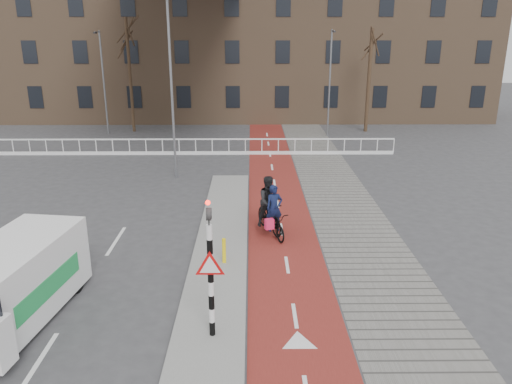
{
  "coord_description": "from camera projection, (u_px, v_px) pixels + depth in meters",
  "views": [
    {
      "loc": [
        0.36,
        -12.5,
        7.19
      ],
      "look_at": [
        0.53,
        5.0,
        1.5
      ],
      "focal_mm": 35.0,
      "sensor_mm": 36.0,
      "label": 1
    }
  ],
  "objects": [
    {
      "name": "bike_lane",
      "position": [
        275.0,
        189.0,
        23.63
      ],
      "size": [
        2.5,
        60.0,
        0.01
      ],
      "primitive_type": "cube",
      "color": "maroon",
      "rests_on": "ground"
    },
    {
      "name": "streetlight_left",
      "position": [
        104.0,
        84.0,
        35.27
      ],
      "size": [
        0.12,
        0.12,
        7.17
      ],
      "primitive_type": "cylinder",
      "color": "slate",
      "rests_on": "ground"
    },
    {
      "name": "curb_island",
      "position": [
        222.0,
        239.0,
        17.89
      ],
      "size": [
        1.8,
        16.0,
        0.12
      ],
      "primitive_type": "cube",
      "color": "gray",
      "rests_on": "ground"
    },
    {
      "name": "tree_mid",
      "position": [
        130.0,
        76.0,
        35.97
      ],
      "size": [
        0.22,
        0.22,
        8.06
      ],
      "primitive_type": "cylinder",
      "color": "#332416",
      "rests_on": "ground"
    },
    {
      "name": "traffic_signal",
      "position": [
        210.0,
        266.0,
        11.57
      ],
      "size": [
        0.8,
        0.8,
        3.68
      ],
      "color": "black",
      "rests_on": "curb_island"
    },
    {
      "name": "cyclist_far",
      "position": [
        269.0,
        209.0,
        18.41
      ],
      "size": [
        1.3,
        2.09,
        2.15
      ],
      "rotation": [
        0.0,
        0.0,
        0.39
      ],
      "color": "black",
      "rests_on": "bike_lane"
    },
    {
      "name": "sidewalk",
      "position": [
        334.0,
        189.0,
        23.66
      ],
      "size": [
        3.0,
        60.0,
        0.01
      ],
      "primitive_type": "cube",
      "color": "slate",
      "rests_on": "ground"
    },
    {
      "name": "bollard",
      "position": [
        224.0,
        251.0,
        15.82
      ],
      "size": [
        0.12,
        0.12,
        0.82
      ],
      "primitive_type": "cylinder",
      "color": "yellow",
      "rests_on": "curb_island"
    },
    {
      "name": "railing",
      "position": [
        163.0,
        150.0,
        30.14
      ],
      "size": [
        28.0,
        0.1,
        0.99
      ],
      "color": "silver",
      "rests_on": "ground"
    },
    {
      "name": "streetlight_near",
      "position": [
        172.0,
        92.0,
        24.18
      ],
      "size": [
        0.12,
        0.12,
        8.68
      ],
      "primitive_type": "cylinder",
      "color": "slate",
      "rests_on": "ground"
    },
    {
      "name": "streetlight_right",
      "position": [
        330.0,
        84.0,
        34.39
      ],
      "size": [
        0.12,
        0.12,
        7.25
      ],
      "primitive_type": "cylinder",
      "color": "slate",
      "rests_on": "ground"
    },
    {
      "name": "tree_right",
      "position": [
        369.0,
        81.0,
        36.08
      ],
      "size": [
        0.26,
        0.26,
        7.33
      ],
      "primitive_type": "cylinder",
      "color": "#332416",
      "rests_on": "ground"
    },
    {
      "name": "townhouse_row",
      "position": [
        211.0,
        22.0,
        42.1
      ],
      "size": [
        46.0,
        10.0,
        15.9
      ],
      "color": "#7F6047",
      "rests_on": "ground"
    },
    {
      "name": "cyclist_near",
      "position": [
        274.0,
        220.0,
        18.04
      ],
      "size": [
        1.26,
        1.98,
        1.95
      ],
      "rotation": [
        0.0,
        0.0,
        0.35
      ],
      "color": "black",
      "rests_on": "bike_lane"
    },
    {
      "name": "ground",
      "position": [
        239.0,
        297.0,
        14.11
      ],
      "size": [
        120.0,
        120.0,
        0.0
      ],
      "primitive_type": "plane",
      "color": "#38383A",
      "rests_on": "ground"
    },
    {
      "name": "van",
      "position": [
        11.0,
        284.0,
        12.62
      ],
      "size": [
        2.55,
        4.97,
        2.04
      ],
      "rotation": [
        0.0,
        0.0,
        -0.14
      ],
      "color": "white",
      "rests_on": "ground"
    }
  ]
}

